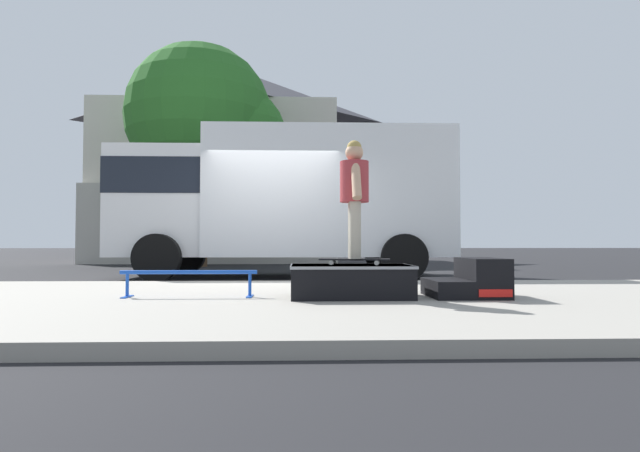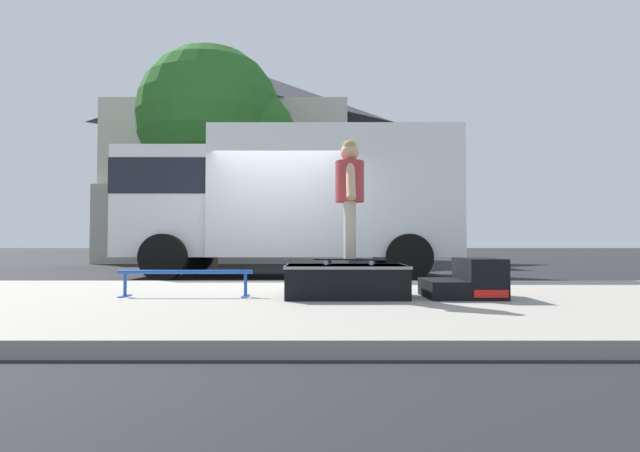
# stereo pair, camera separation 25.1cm
# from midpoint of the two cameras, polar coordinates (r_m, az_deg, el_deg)

# --- Properties ---
(ground_plane) EXTENTS (140.00, 140.00, 0.00)m
(ground_plane) POSITION_cam_midpoint_polar(r_m,az_deg,el_deg) (8.67, -6.56, -6.70)
(ground_plane) COLOR black
(sidewalk_slab) EXTENTS (50.00, 5.00, 0.12)m
(sidewalk_slab) POSITION_cam_midpoint_polar(r_m,az_deg,el_deg) (5.69, -8.98, -8.56)
(sidewalk_slab) COLOR gray
(sidewalk_slab) RESTS_ON ground
(skate_box) EXTENTS (1.33, 0.83, 0.36)m
(skate_box) POSITION_cam_midpoint_polar(r_m,az_deg,el_deg) (5.63, 2.22, -6.09)
(skate_box) COLOR black
(skate_box) RESTS_ON sidewalk_slab
(kicker_ramp) EXTENTS (0.80, 0.79, 0.43)m
(kicker_ramp) POSITION_cam_midpoint_polar(r_m,az_deg,el_deg) (5.89, 15.50, -5.97)
(kicker_ramp) COLOR black
(kicker_ramp) RESTS_ON sidewalk_slab
(grind_rail) EXTENTS (1.51, 0.28, 0.30)m
(grind_rail) POSITION_cam_midpoint_polar(r_m,az_deg,el_deg) (5.86, -15.76, -5.53)
(grind_rail) COLOR blue
(grind_rail) RESTS_ON sidewalk_slab
(skateboard) EXTENTS (0.80, 0.35, 0.07)m
(skateboard) POSITION_cam_midpoint_polar(r_m,az_deg,el_deg) (5.65, 2.65, -3.82)
(skateboard) COLOR black
(skateboard) RESTS_ON skate_box
(skater_kid) EXTENTS (0.32, 0.68, 1.33)m
(skater_kid) POSITION_cam_midpoint_polar(r_m,az_deg,el_deg) (5.68, 2.63, 4.21)
(skater_kid) COLOR #B7AD99
(skater_kid) RESTS_ON skateboard
(box_truck) EXTENTS (6.91, 2.63, 3.05)m
(box_truck) POSITION_cam_midpoint_polar(r_m,az_deg,el_deg) (10.87, -4.87, 3.22)
(box_truck) COLOR white
(box_truck) RESTS_ON ground
(street_tree_main) EXTENTS (4.95, 4.50, 6.92)m
(street_tree_main) POSITION_cam_midpoint_polar(r_m,az_deg,el_deg) (16.49, -12.97, 11.40)
(street_tree_main) COLOR brown
(street_tree_main) RESTS_ON ground
(house_behind) EXTENTS (9.54, 8.22, 8.40)m
(house_behind) POSITION_cam_midpoint_polar(r_m,az_deg,el_deg) (22.25, -10.82, 7.17)
(house_behind) COLOR beige
(house_behind) RESTS_ON ground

